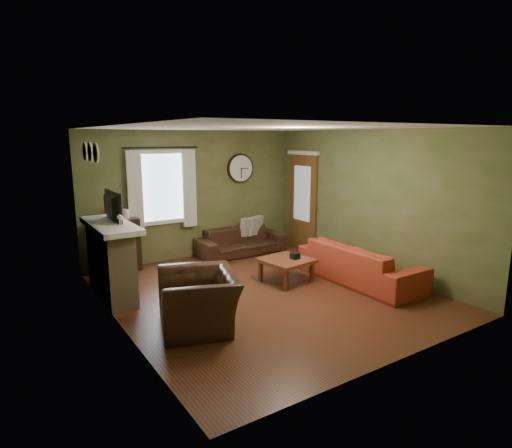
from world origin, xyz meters
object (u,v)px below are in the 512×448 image
bookshelf (116,246)px  sofa_red (360,263)px  armchair (199,300)px  sofa_brown (241,241)px  coffee_table (286,270)px

bookshelf → sofa_red: bookshelf is taller
sofa_red → armchair: armchair is taller
sofa_brown → sofa_red: (0.79, -2.66, 0.05)m
sofa_red → armchair: size_ratio=2.03×
sofa_red → armchair: bearing=92.2°
coffee_table → bookshelf: bearing=136.3°
bookshelf → armchair: size_ratio=0.88×
sofa_red → sofa_brown: bearing=16.4°
coffee_table → armchair: bearing=-158.6°
sofa_red → bookshelf: bearing=49.6°
armchair → coffee_table: (2.03, 0.79, -0.16)m
sofa_brown → armchair: (-2.32, -2.78, 0.09)m
sofa_brown → sofa_red: 2.78m
sofa_brown → bookshelf: bearing=175.7°
sofa_brown → coffee_table: 2.01m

